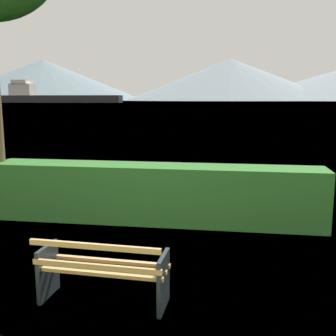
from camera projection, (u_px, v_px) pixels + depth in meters
The scene contains 6 objects.
ground_plane at pixel (105, 301), 5.03m from camera, with size 1400.00×1400.00×0.00m, color olive.
water_surface at pixel (229, 102), 306.04m from camera, with size 620.00×620.00×0.00m, color slate.
park_bench at pixel (103, 271), 4.90m from camera, with size 1.61×0.65×0.87m.
hedge_row at pixel (155, 193), 8.21m from camera, with size 6.77×0.86×1.18m, color #2D6B28.
cargo_ship_large at pixel (51, 96), 256.73m from camera, with size 79.88×9.94×14.34m.
distant_hills at pixel (237, 80), 564.74m from camera, with size 820.58×388.44×60.14m.
Camera 1 is at (1.49, -4.49, 2.50)m, focal length 42.93 mm.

